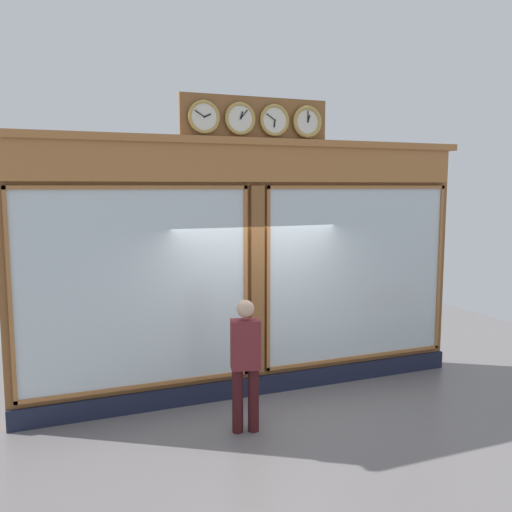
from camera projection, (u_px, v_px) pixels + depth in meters
name	position (u px, v px, depth m)	size (l,w,h in m)	color
ground_plane	(358.00, 488.00, 5.69)	(14.00, 14.00, 0.00)	slate
shop_facade	(253.00, 267.00, 8.14)	(6.93, 0.42, 4.31)	brown
pedestrian	(245.00, 360.00, 6.90)	(0.40, 0.30, 1.69)	#3A1316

